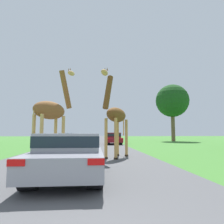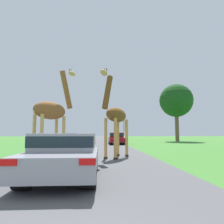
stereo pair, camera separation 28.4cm
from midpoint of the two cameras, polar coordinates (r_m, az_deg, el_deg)
The scene contains 7 objects.
road at distance 31.07m, azimuth -4.97°, elevation -8.41°, with size 7.83×120.00×0.00m.
giraffe_near_road at distance 10.90m, azimuth 1.76°, elevation -0.99°, with size 1.80×2.65×4.63m.
giraffe_companion at distance 11.55m, azimuth -16.00°, elevation 0.19°, with size 2.14×2.68×5.37m.
car_lead_maroon at distance 6.21m, azimuth -11.90°, elevation -11.61°, with size 1.91×3.96×1.31m.
car_queue_right at distance 25.78m, azimuth -11.77°, elevation -7.24°, with size 1.84×4.01×1.30m.
car_queue_left at distance 24.08m, azimuth 1.56°, elevation -7.41°, with size 1.75×4.59×1.36m.
tree_left_edge at distance 34.23m, azimuth 18.07°, elevation 3.06°, with size 5.34×5.34×9.26m.
Camera 2 is at (0.98, -1.04, 1.33)m, focal length 32.00 mm.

